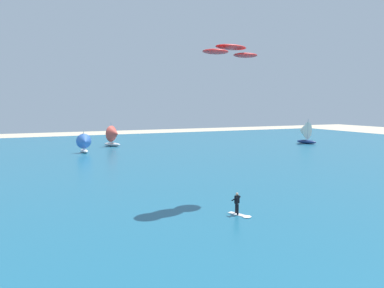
{
  "coord_description": "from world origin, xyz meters",
  "views": [
    {
      "loc": [
        -9.93,
        -6.54,
        8.31
      ],
      "look_at": [
        1.2,
        18.49,
        5.35
      ],
      "focal_mm": 34.19,
      "sensor_mm": 36.0,
      "label": 1
    }
  ],
  "objects_px": {
    "kite": "(231,51)",
    "sailboat_heeled_over": "(114,136)",
    "sailboat_far_right": "(304,132)",
    "sailboat_center_horizon": "(85,143)",
    "kitesurfer": "(239,207)"
  },
  "relations": [
    {
      "from": "kite",
      "to": "sailboat_heeled_over",
      "type": "xyz_separation_m",
      "value": [
        -0.87,
        44.1,
        -10.66
      ]
    },
    {
      "from": "sailboat_far_right",
      "to": "kite",
      "type": "bearing_deg",
      "value": -138.24
    },
    {
      "from": "kite",
      "to": "sailboat_center_horizon",
      "type": "distance_m",
      "value": 38.74
    },
    {
      "from": "sailboat_heeled_over",
      "to": "kite",
      "type": "bearing_deg",
      "value": -88.87
    },
    {
      "from": "kitesurfer",
      "to": "sailboat_heeled_over",
      "type": "relative_size",
      "value": 0.44
    },
    {
      "from": "sailboat_center_horizon",
      "to": "sailboat_far_right",
      "type": "distance_m",
      "value": 44.83
    },
    {
      "from": "kitesurfer",
      "to": "kite",
      "type": "xyz_separation_m",
      "value": [
        1.98,
        4.88,
        12.17
      ]
    },
    {
      "from": "kite",
      "to": "sailboat_heeled_over",
      "type": "bearing_deg",
      "value": 91.13
    },
    {
      "from": "sailboat_heeled_over",
      "to": "sailboat_center_horizon",
      "type": "relative_size",
      "value": 1.26
    },
    {
      "from": "kitesurfer",
      "to": "kite",
      "type": "bearing_deg",
      "value": 67.89
    },
    {
      "from": "sailboat_far_right",
      "to": "kitesurfer",
      "type": "bearing_deg",
      "value": -135.8
    },
    {
      "from": "sailboat_heeled_over",
      "to": "sailboat_far_right",
      "type": "xyz_separation_m",
      "value": [
        38.01,
        -10.93,
        0.26
      ]
    },
    {
      "from": "kite",
      "to": "sailboat_heeled_over",
      "type": "height_order",
      "value": "kite"
    },
    {
      "from": "kitesurfer",
      "to": "sailboat_heeled_over",
      "type": "height_order",
      "value": "sailboat_heeled_over"
    },
    {
      "from": "sailboat_heeled_over",
      "to": "sailboat_center_horizon",
      "type": "xyz_separation_m",
      "value": [
        -6.7,
        -7.76,
        -0.44
      ]
    }
  ]
}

